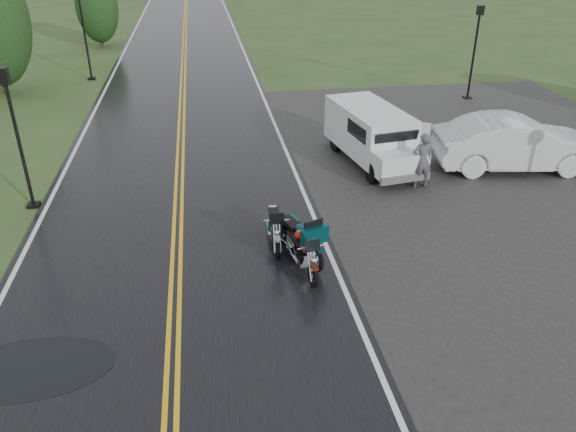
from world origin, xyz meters
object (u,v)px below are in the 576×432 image
object	(u,v)px
lamp_post_near_left	(19,140)
lamp_post_far_right	(474,53)
motorcycle_silver	(277,239)
motorcycle_teal	(316,249)
sedan_white	(515,144)
person_at_van	(422,161)
van_white	(374,155)
lamp_post_far_left	(85,36)
motorcycle_red	(313,267)

from	to	relation	value
lamp_post_near_left	lamp_post_far_right	world-z (taller)	lamp_post_far_right
motorcycle_silver	lamp_post_near_left	xyz separation A→B (m)	(-6.68, 4.01, 1.47)
motorcycle_teal	lamp_post_far_right	distance (m)	16.87
motorcycle_teal	sedan_white	bearing A→B (deg)	12.93
motorcycle_teal	person_at_van	bearing A→B (deg)	24.68
person_at_van	van_white	bearing A→B (deg)	-19.89
motorcycle_silver	van_white	world-z (taller)	van_white
lamp_post_far_right	lamp_post_far_left	bearing A→B (deg)	160.18
van_white	lamp_post_far_left	bearing A→B (deg)	116.11
motorcycle_red	motorcycle_teal	distance (m)	0.66
van_white	lamp_post_far_right	world-z (taller)	lamp_post_far_right
sedan_white	lamp_post_far_right	world-z (taller)	lamp_post_far_right
motorcycle_teal	person_at_van	size ratio (longest dim) A/B	1.26
motorcycle_red	lamp_post_far_left	distance (m)	22.16
motorcycle_silver	lamp_post_near_left	bearing A→B (deg)	152.49
van_white	person_at_van	world-z (taller)	van_white
sedan_white	van_white	bearing A→B (deg)	102.45
van_white	lamp_post_near_left	xyz separation A→B (m)	(-10.29, -0.05, 1.10)
motorcycle_red	van_white	world-z (taller)	van_white
person_at_van	motorcycle_teal	bearing A→B (deg)	46.10
motorcycle_silver	lamp_post_near_left	size ratio (longest dim) A/B	0.48
motorcycle_red	sedan_white	xyz separation A→B (m)	(7.99, 5.84, 0.30)
lamp_post_near_left	lamp_post_far_left	xyz separation A→B (m)	(-0.59, 15.28, 0.19)
motorcycle_teal	lamp_post_near_left	xyz separation A→B (m)	(-7.49, 4.73, 1.40)
motorcycle_red	sedan_white	bearing A→B (deg)	27.51
person_at_van	sedan_white	xyz separation A→B (m)	(3.62, 0.95, -0.00)
motorcycle_silver	sedan_white	distance (m)	9.72
sedan_white	lamp_post_far_left	world-z (taller)	lamp_post_far_left
person_at_van	sedan_white	world-z (taller)	person_at_van
motorcycle_teal	motorcycle_silver	world-z (taller)	motorcycle_teal
lamp_post_far_left	lamp_post_far_right	bearing A→B (deg)	-19.82
motorcycle_teal	person_at_van	world-z (taller)	person_at_van
motorcycle_red	person_at_van	distance (m)	6.57
motorcycle_silver	sedan_white	bearing A→B (deg)	30.96
sedan_white	motorcycle_red	bearing A→B (deg)	133.74
sedan_white	lamp_post_far_left	bearing A→B (deg)	54.65
motorcycle_silver	sedan_white	world-z (taller)	sedan_white
motorcycle_red	van_white	xyz separation A→B (m)	(2.98, 5.41, 0.38)
van_white	lamp_post_near_left	bearing A→B (deg)	170.85
lamp_post_near_left	lamp_post_far_right	bearing A→B (deg)	26.49
motorcycle_teal	motorcycle_silver	size ratio (longest dim) A/B	1.11
motorcycle_red	motorcycle_silver	world-z (taller)	motorcycle_silver
motorcycle_silver	person_at_van	size ratio (longest dim) A/B	1.13
motorcycle_teal	motorcycle_silver	distance (m)	1.08
lamp_post_far_left	lamp_post_far_right	xyz separation A→B (m)	(18.13, -6.53, -0.13)
motorcycle_red	motorcycle_silver	xyz separation A→B (m)	(-0.63, 1.35, 0.01)
van_white	lamp_post_far_left	xyz separation A→B (m)	(-10.88, 15.22, 1.29)
person_at_van	lamp_post_far_right	distance (m)	10.98
van_white	motorcycle_silver	bearing A→B (deg)	-141.06
motorcycle_red	motorcycle_teal	size ratio (longest dim) A/B	0.88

